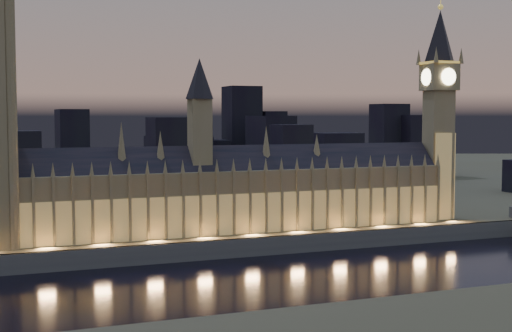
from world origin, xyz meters
name	(u,v)px	position (x,y,z in m)	size (l,w,h in m)	color
ground_plane	(297,275)	(0.00, 0.00, 0.00)	(2000.00, 2000.00, 0.00)	black
north_bank	(91,170)	(0.00, 520.00, 4.00)	(2000.00, 960.00, 8.00)	brown
embankment_wall	(257,247)	(0.00, 41.00, 4.00)	(2000.00, 2.50, 8.00)	#515054
palace_of_westminster	(240,191)	(-0.07, 61.74, 26.37)	(202.00, 21.25, 78.00)	#897A53
elizabeth_tower	(439,96)	(108.00, 61.92, 70.76)	(18.00, 18.00, 112.44)	#897A53
city_backdrop	(196,158)	(33.84, 245.97, 30.85)	(476.89, 215.63, 76.49)	black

